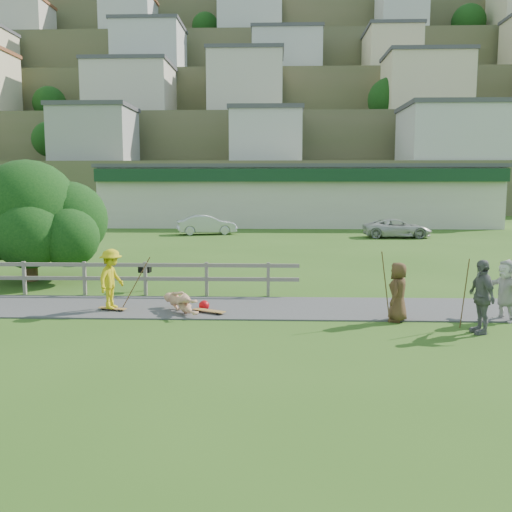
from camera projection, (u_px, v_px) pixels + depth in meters
The scene contains 20 objects.
ground at pixel (192, 320), 15.25m from camera, with size 260.00×260.00×0.00m, color #2F5618.
path at pixel (199, 307), 16.73m from camera, with size 34.00×3.00×0.04m, color #39393C.
fence at pixel (66, 273), 18.59m from camera, with size 15.05×0.10×1.10m.
strip_mall at pixel (297, 195), 49.40m from camera, with size 32.50×10.75×5.10m.
hillside at pixel (265, 123), 103.87m from camera, with size 220.00×67.00×47.50m.
skater_rider at pixel (112, 282), 16.16m from camera, with size 1.10×0.63×1.70m, color gold.
skater_fallen at pixel (181, 302), 16.02m from camera, with size 1.74×0.42×0.64m, color tan.
spectator_b at pixel (481, 297), 13.83m from camera, with size 1.07×0.44×1.82m, color slate.
spectator_c at pixel (398, 292), 15.03m from camera, with size 0.77×0.50×1.58m, color #513720.
spectator_d at pixel (506, 290), 15.07m from camera, with size 1.54×0.49×1.66m, color beige.
car_silver at pixel (207, 225), 40.09m from camera, with size 1.44×4.14×1.36m, color #B9BAC1.
car_white at pixel (397, 228), 37.75m from camera, with size 2.05×4.45×1.24m, color #BABBB7.
tree at pixel (30, 236), 21.08m from camera, with size 5.95×5.95×3.35m, color black, non-canonical shape.
bbq at pixel (145, 279), 19.30m from camera, with size 0.39×0.30×0.84m, color black, non-canonical shape.
longboard_rider at pixel (112, 310), 16.26m from camera, with size 0.83×0.20×0.09m, color brown, non-canonical shape.
longboard_fallen at pixel (209, 312), 15.92m from camera, with size 0.98×0.24×0.11m, color brown, non-canonical shape.
helmet at pixel (204, 305), 16.36m from camera, with size 0.30×0.30×0.30m, color #BF080E.
pole_rider at pixel (136, 279), 16.53m from camera, with size 0.03×0.03×1.75m, color brown.
pole_spec_left at pixel (386, 287), 14.82m from camera, with size 0.03×0.03×1.91m, color brown.
pole_spec_right at pixel (465, 293), 14.33m from camera, with size 0.03×0.03×1.78m, color brown.
Camera 1 is at (2.26, -14.83, 3.67)m, focal length 40.00 mm.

